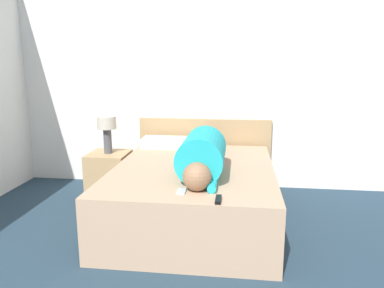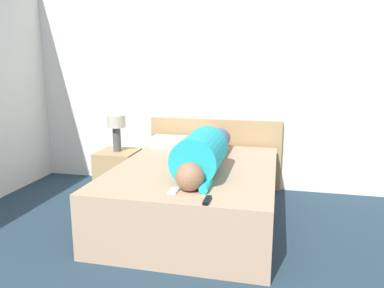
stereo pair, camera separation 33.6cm
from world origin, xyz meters
TOP-DOWN VIEW (x-y plane):
  - wall_back at (0.00, 3.86)m, footprint 6.21×0.06m
  - bed at (-0.20, 2.72)m, footprint 1.49×1.96m
  - headboard at (-0.20, 3.79)m, footprint 1.61×0.04m
  - nightstand at (-1.23, 3.23)m, footprint 0.44×0.45m
  - table_lamp at (-1.23, 3.23)m, footprint 0.21×0.21m
  - person_lying at (-0.10, 2.60)m, footprint 0.39×1.63m
  - pillow_near_headboard at (-0.58, 3.50)m, footprint 0.64×0.30m
  - tv_remote at (0.08, 1.83)m, footprint 0.04×0.15m
  - cell_phone at (-0.21, 1.99)m, footprint 0.06×0.13m

SIDE VIEW (x-z plane):
  - nightstand at x=-1.23m, z-range 0.00..0.52m
  - bed at x=-0.20m, z-range 0.00..0.54m
  - headboard at x=-0.20m, z-range 0.00..0.84m
  - cell_phone at x=-0.21m, z-range 0.54..0.56m
  - tv_remote at x=0.08m, z-range 0.54..0.57m
  - pillow_near_headboard at x=-0.58m, z-range 0.54..0.65m
  - person_lying at x=-0.10m, z-range 0.52..0.90m
  - table_lamp at x=-1.23m, z-range 0.60..1.02m
  - wall_back at x=0.00m, z-range 0.00..2.60m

